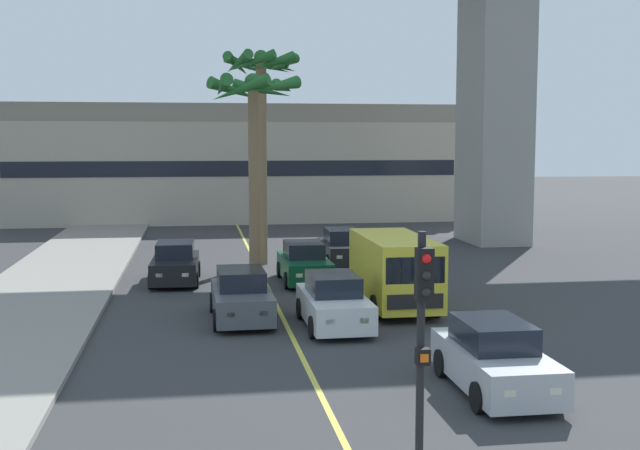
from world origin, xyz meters
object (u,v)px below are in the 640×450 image
object	(u,v)px
traffic_light_median_near	(422,334)
car_queue_second	(175,264)
car_queue_third	(241,297)
car_queue_fifth	(304,264)
car_queue_sixth	(343,248)
delivery_van	(394,269)
palm_tree_near_median	(262,96)
palm_tree_mid_median	(253,118)
car_queue_front	(494,359)
car_queue_fourth	(334,303)

from	to	relation	value
traffic_light_median_near	car_queue_second	bearing A→B (deg)	101.20
car_queue_third	car_queue_fifth	size ratio (longest dim) A/B	1.01
car_queue_third	car_queue_sixth	world-z (taller)	same
car_queue_third	delivery_van	world-z (taller)	delivery_van
delivery_van	palm_tree_near_median	bearing A→B (deg)	109.10
car_queue_third	palm_tree_mid_median	bearing A→B (deg)	79.89
car_queue_front	car_queue_second	distance (m)	16.50
car_queue_sixth	palm_tree_mid_median	distance (m)	9.69
car_queue_third	car_queue_fourth	bearing A→B (deg)	-26.39
car_queue_second	palm_tree_mid_median	size ratio (longest dim) A/B	0.53
palm_tree_mid_median	palm_tree_near_median	bearing A→B (deg)	83.00
car_queue_front	palm_tree_mid_median	world-z (taller)	palm_tree_mid_median
traffic_light_median_near	car_queue_front	bearing A→B (deg)	59.38
delivery_van	palm_tree_mid_median	xyz separation A→B (m)	(-4.37, 2.77, 4.97)
palm_tree_near_median	palm_tree_mid_median	size ratio (longest dim) A/B	1.20
car_queue_sixth	palm_tree_mid_median	bearing A→B (deg)	-123.37
car_queue_front	car_queue_second	world-z (taller)	same
car_queue_fifth	traffic_light_median_near	distance (m)	19.64
car_queue_front	palm_tree_mid_median	distance (m)	13.67
car_queue_fourth	delivery_van	distance (m)	3.42
delivery_van	palm_tree_mid_median	distance (m)	7.17
car_queue_front	palm_tree_near_median	world-z (taller)	palm_tree_near_median
car_queue_second	palm_tree_near_median	size ratio (longest dim) A/B	0.44
delivery_van	traffic_light_median_near	distance (m)	14.78
car_queue_front	car_queue_second	xyz separation A→B (m)	(-7.23, 14.83, 0.00)
car_queue_front	palm_tree_near_median	xyz separation A→B (m)	(-3.51, 18.96, 6.65)
car_queue_sixth	car_queue_third	bearing A→B (deg)	-115.80
car_queue_sixth	delivery_van	distance (m)	9.44
delivery_van	car_queue_third	bearing A→B (deg)	-168.33
car_queue_fourth	palm_tree_mid_median	xyz separation A→B (m)	(-1.96, 5.13, 5.53)
car_queue_fifth	palm_tree_near_median	bearing A→B (deg)	103.77
palm_tree_near_median	car_queue_sixth	bearing A→B (deg)	-10.08
car_queue_front	car_queue_fourth	size ratio (longest dim) A/B	1.00
car_queue_sixth	palm_tree_near_median	world-z (taller)	palm_tree_near_median
car_queue_fifth	palm_tree_mid_median	size ratio (longest dim) A/B	0.53
palm_tree_near_median	car_queue_fifth	bearing A→B (deg)	-76.23
car_queue_sixth	palm_tree_mid_median	world-z (taller)	palm_tree_mid_median
car_queue_third	traffic_light_median_near	bearing A→B (deg)	-82.04
car_queue_fifth	palm_tree_near_median	xyz separation A→B (m)	(-1.20, 4.88, 6.65)
traffic_light_median_near	palm_tree_near_median	distance (m)	24.84
car_queue_fourth	car_queue_second	bearing A→B (deg)	120.11
car_queue_second	car_queue_third	distance (m)	7.28
car_queue_third	car_queue_sixth	size ratio (longest dim) A/B	1.00
car_queue_sixth	palm_tree_near_median	size ratio (longest dim) A/B	0.44
car_queue_front	car_queue_second	bearing A→B (deg)	115.99
car_queue_fifth	palm_tree_mid_median	world-z (taller)	palm_tree_mid_median
car_queue_fourth	palm_tree_near_median	xyz separation A→B (m)	(-1.06, 12.39, 6.65)
palm_tree_near_median	palm_tree_mid_median	distance (m)	7.40
car_queue_second	car_queue_fourth	distance (m)	9.55
car_queue_sixth	car_queue_fourth	bearing A→B (deg)	-101.61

